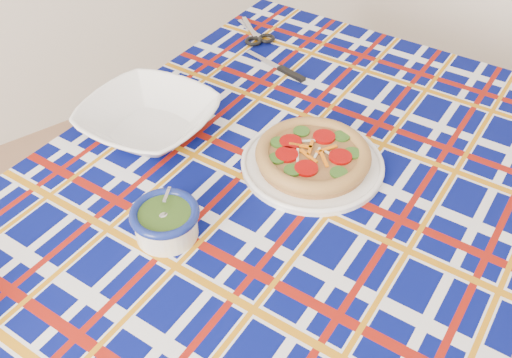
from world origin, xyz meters
TOP-DOWN VIEW (x-y plane):
  - dining_table at (0.57, 0.23)m, footprint 2.06×1.66m
  - tablecloth at (0.57, 0.23)m, footprint 2.11×1.71m
  - main_focaccia_plate at (0.76, 0.27)m, footprint 0.45×0.45m
  - pesto_bowl at (0.37, 0.28)m, footprint 0.18×0.18m
  - serving_bowl at (0.52, 0.62)m, footprint 0.43×0.43m
  - table_knife at (0.97, 0.72)m, footprint 0.05×0.25m
  - kitchen_scissors at (1.04, 0.91)m, footprint 0.15×0.24m

SIDE VIEW (x-z plane):
  - dining_table at x=0.57m, z-range 0.34..1.18m
  - tablecloth at x=0.57m, z-range 0.73..0.85m
  - table_knife at x=0.97m, z-range 0.85..0.86m
  - kitchen_scissors at x=1.04m, z-range 0.85..0.86m
  - main_focaccia_plate at x=0.76m, z-range 0.85..0.91m
  - serving_bowl at x=0.52m, z-range 0.85..0.93m
  - pesto_bowl at x=0.37m, z-range 0.85..0.93m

